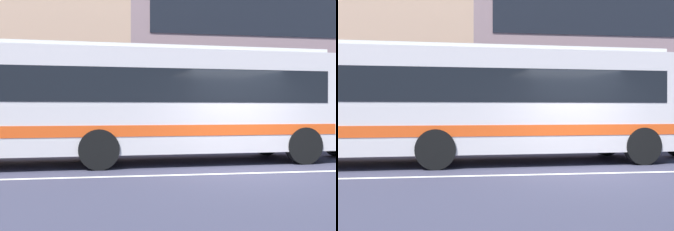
# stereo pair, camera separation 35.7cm
# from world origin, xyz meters

# --- Properties ---
(ground_plane) EXTENTS (160.00, 160.00, 0.00)m
(ground_plane) POSITION_xyz_m (0.00, 0.00, 0.00)
(ground_plane) COLOR #353548
(lane_centre_line) EXTENTS (60.00, 0.16, 0.01)m
(lane_centre_line) POSITION_xyz_m (0.00, 0.00, 0.00)
(lane_centre_line) COLOR silver
(lane_centre_line) RESTS_ON ground_plane
(apartment_block_right) EXTENTS (21.38, 11.22, 10.32)m
(apartment_block_right) POSITION_xyz_m (8.53, 15.12, 5.16)
(apartment_block_right) COLOR gray
(apartment_block_right) RESTS_ON ground_plane
(transit_bus) EXTENTS (11.64, 3.11, 3.14)m
(transit_bus) POSITION_xyz_m (-2.92, 2.34, 1.74)
(transit_bus) COLOR silver
(transit_bus) RESTS_ON ground_plane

